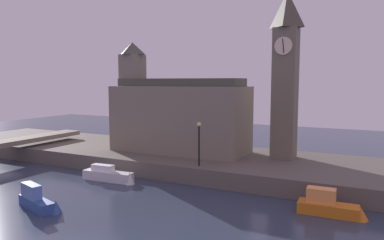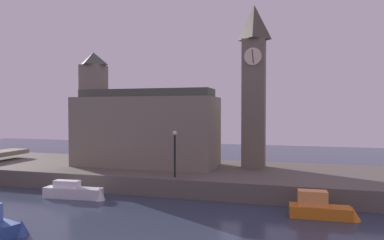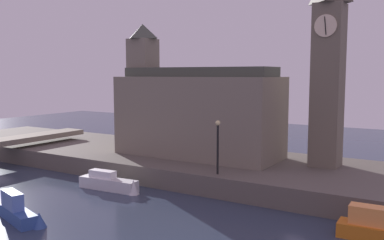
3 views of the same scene
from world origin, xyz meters
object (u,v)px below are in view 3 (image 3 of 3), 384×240
object	(u,v)px
clock_tower	(328,60)
boat_tour_blue	(20,212)
boat_patrol_orange	(382,230)
streetlamp	(218,141)
parliament_hall	(193,111)
boat_ferry_white	(112,183)

from	to	relation	value
clock_tower	boat_tour_blue	size ratio (longest dim) A/B	3.58
clock_tower	boat_patrol_orange	size ratio (longest dim) A/B	3.49
boat_patrol_orange	boat_tour_blue	size ratio (longest dim) A/B	1.03
clock_tower	streetlamp	size ratio (longest dim) A/B	4.08
parliament_hall	streetlamp	bearing A→B (deg)	-44.78
boat_ferry_white	clock_tower	bearing A→B (deg)	37.19
streetlamp	boat_patrol_orange	distance (m)	12.15
boat_ferry_white	boat_tour_blue	world-z (taller)	boat_tour_blue
parliament_hall	boat_ferry_white	xyz separation A→B (m)	(-1.87, -8.35, -4.82)
clock_tower	boat_patrol_orange	xyz separation A→B (m)	(5.53, -9.81, -8.97)
parliament_hall	clock_tower	bearing A→B (deg)	7.54
boat_patrol_orange	boat_tour_blue	distance (m)	19.97
parliament_hall	boat_ferry_white	distance (m)	9.82
boat_tour_blue	boat_ferry_white	bearing A→B (deg)	91.13
parliament_hall	boat_ferry_white	world-z (taller)	parliament_hall
boat_ferry_white	parliament_hall	bearing A→B (deg)	77.36
clock_tower	parliament_hall	world-z (taller)	clock_tower
parliament_hall	boat_patrol_orange	distance (m)	19.17
clock_tower	boat_patrol_orange	distance (m)	14.40
boat_ferry_white	boat_patrol_orange	bearing A→B (deg)	-0.01
parliament_hall	streetlamp	distance (m)	7.62
streetlamp	boat_tour_blue	size ratio (longest dim) A/B	0.88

